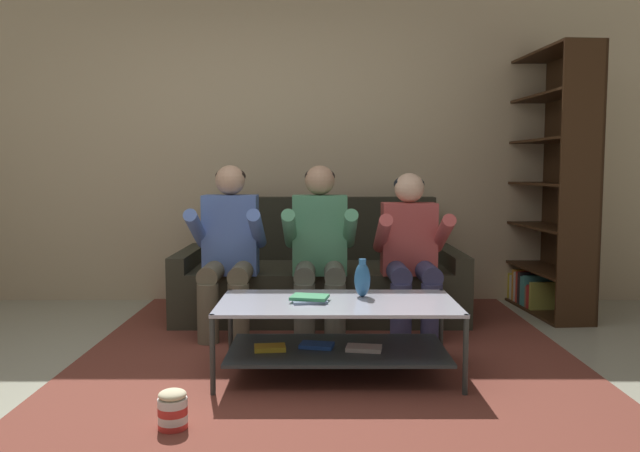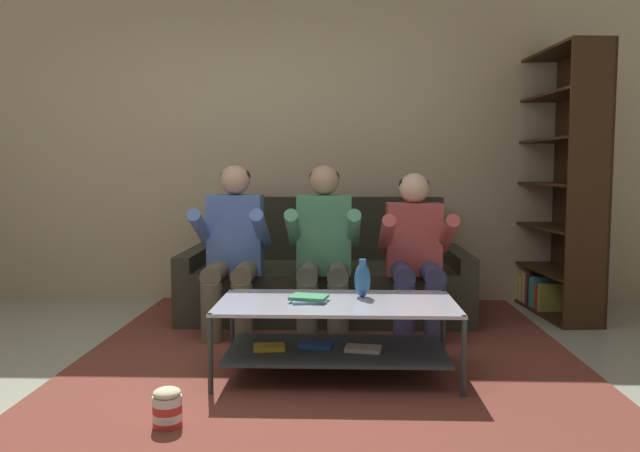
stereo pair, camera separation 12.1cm
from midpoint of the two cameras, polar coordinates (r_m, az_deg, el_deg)
ground at (r=3.26m, az=-10.41°, el=-15.36°), size 16.80×16.80×0.00m
back_partition at (r=5.49m, az=-5.10°, el=8.39°), size 8.40×0.12×2.90m
couch at (r=4.92m, az=1.25°, el=-4.83°), size 2.16×0.95×0.91m
person_seated_left at (r=4.36m, az=-7.15°, el=-1.56°), size 0.50×0.58×1.17m
person_seated_middle at (r=4.31m, az=1.16°, el=-1.62°), size 0.50×0.58×1.17m
person_seated_right at (r=4.34m, az=9.50°, el=-1.96°), size 0.50×0.58×1.12m
coffee_table at (r=3.47m, az=2.46°, el=-9.14°), size 1.30×0.66×0.42m
area_rug at (r=4.13m, az=1.76°, el=-10.77°), size 3.00×3.41×0.01m
vase at (r=3.55m, az=4.88°, el=-4.88°), size 0.09×0.09×0.22m
book_stack at (r=3.43m, az=-0.04°, el=-6.65°), size 0.22×0.20×0.03m
bookshelf at (r=5.36m, az=21.56°, el=1.70°), size 0.41×1.16×2.06m
popcorn_tub at (r=2.92m, az=-12.59°, el=-15.94°), size 0.13×0.13×0.18m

